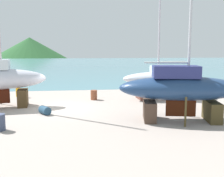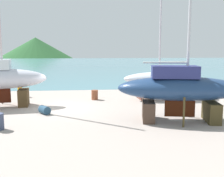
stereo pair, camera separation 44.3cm
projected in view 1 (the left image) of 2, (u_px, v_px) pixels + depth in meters
name	position (u px, v px, depth m)	size (l,w,h in m)	color
ground_plane	(56.00, 116.00, 17.66)	(43.85, 43.85, 0.00)	#A99B91
sea_water	(72.00, 64.00, 76.44)	(157.16, 97.85, 0.01)	teal
headland_hill	(30.00, 55.00, 180.15)	(83.93, 83.93, 23.71)	#27582B
sailboat_small_center	(162.00, 79.00, 23.61)	(7.09, 2.75, 11.95)	brown
sailboat_mid_port	(181.00, 89.00, 16.30)	(7.86, 3.82, 12.28)	#463B20
worker	(18.00, 87.00, 24.62)	(0.50, 0.45, 1.72)	orange
barrel_tipped_center	(207.00, 102.00, 19.93)	(0.56, 0.56, 0.94)	brown
barrel_tipped_left	(45.00, 110.00, 18.10)	(0.54, 0.54, 0.84)	#294B65
barrel_ochre	(94.00, 95.00, 23.26)	(0.56, 0.56, 0.82)	brown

